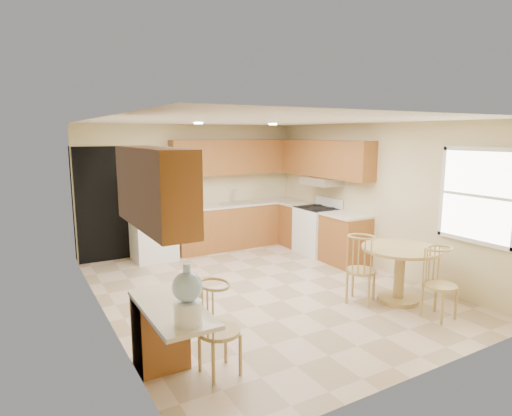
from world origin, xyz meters
TOP-DOWN VIEW (x-y plane):
  - floor at (0.00, 0.00)m, footprint 5.50×5.50m
  - ceiling at (0.00, 0.00)m, footprint 4.50×5.50m
  - wall_back at (0.00, 2.75)m, footprint 4.50×0.02m
  - wall_front at (0.00, -2.75)m, footprint 4.50×0.02m
  - wall_left at (-2.25, 0.00)m, footprint 0.02×5.50m
  - wall_right at (2.25, 0.00)m, footprint 0.02×5.50m
  - doorway at (-1.75, 2.73)m, footprint 0.90×0.02m
  - base_cab_back at (0.88, 2.45)m, footprint 2.75×0.60m
  - counter_back at (0.88, 2.45)m, footprint 2.75×0.63m
  - base_cab_right_a at (1.95, 1.85)m, footprint 0.60×0.59m
  - counter_right_a at (1.95, 1.85)m, footprint 0.63×0.59m
  - base_cab_right_b at (1.95, 0.40)m, footprint 0.60×0.80m
  - counter_right_b at (1.95, 0.40)m, footprint 0.63×0.80m
  - upper_cab_back at (0.88, 2.58)m, footprint 2.75×0.33m
  - upper_cab_right at (2.08, 1.21)m, footprint 0.33×2.42m
  - upper_cab_left at (-2.08, -1.60)m, footprint 0.33×1.40m
  - sink at (0.85, 2.45)m, footprint 0.78×0.44m
  - range_hood at (2.00, 1.18)m, footprint 0.50×0.76m
  - desk_pedestal at (-2.00, -1.32)m, footprint 0.48×0.42m
  - desk_top at (-2.00, -1.70)m, footprint 0.50×1.20m
  - window at (2.23, -1.85)m, footprint 0.06×1.12m
  - can_light_a at (-0.50, 1.20)m, footprint 0.14×0.14m
  - can_light_b at (0.90, 1.20)m, footprint 0.14×0.14m
  - refrigerator at (-0.95, 2.40)m, footprint 0.75×0.73m
  - stove at (1.92, 1.18)m, footprint 0.65×0.76m
  - dining_table at (1.40, -1.33)m, footprint 1.05×1.05m
  - chair_table_a at (0.92, -1.17)m, footprint 0.42×0.53m
  - chair_table_b at (1.40, -2.07)m, footprint 0.40×0.40m
  - chair_desk at (-1.55, -1.84)m, footprint 0.41×0.53m
  - water_crock at (-2.00, -2.12)m, footprint 0.25×0.25m

SIDE VIEW (x-z plane):
  - floor at x=0.00m, z-range 0.00..0.00m
  - desk_pedestal at x=-2.00m, z-range 0.00..0.72m
  - base_cab_back at x=0.88m, z-range 0.00..0.87m
  - base_cab_right_a at x=1.95m, z-range 0.00..0.87m
  - base_cab_right_b at x=1.95m, z-range 0.00..0.87m
  - stove at x=1.92m, z-range -0.08..1.01m
  - dining_table at x=1.40m, z-range 0.12..0.90m
  - chair_table_b at x=1.40m, z-range 0.10..1.01m
  - chair_desk at x=-1.55m, z-range 0.10..1.02m
  - chair_table_a at x=0.92m, z-range 0.10..1.05m
  - desk_top at x=-2.00m, z-range 0.73..0.77m
  - refrigerator at x=-0.95m, z-range 0.00..1.70m
  - counter_back at x=0.88m, z-range 0.87..0.91m
  - counter_right_a at x=1.95m, z-range 0.87..0.91m
  - counter_right_b at x=1.95m, z-range 0.87..0.91m
  - sink at x=0.85m, z-range 0.91..0.92m
  - water_crock at x=-2.00m, z-range 0.75..1.26m
  - doorway at x=-1.75m, z-range 0.00..2.10m
  - wall_back at x=0.00m, z-range 0.00..2.50m
  - wall_front at x=0.00m, z-range 0.00..2.50m
  - wall_left at x=-2.25m, z-range 0.00..2.50m
  - wall_right at x=2.25m, z-range 0.00..2.50m
  - range_hood at x=2.00m, z-range 1.35..1.49m
  - window at x=2.23m, z-range 0.85..2.15m
  - upper_cab_back at x=0.88m, z-range 1.50..2.20m
  - upper_cab_right at x=2.08m, z-range 1.50..2.20m
  - upper_cab_left at x=-2.08m, z-range 1.50..2.20m
  - can_light_a at x=-0.50m, z-range 2.48..2.49m
  - can_light_b at x=0.90m, z-range 2.48..2.49m
  - ceiling at x=0.00m, z-range 2.49..2.51m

